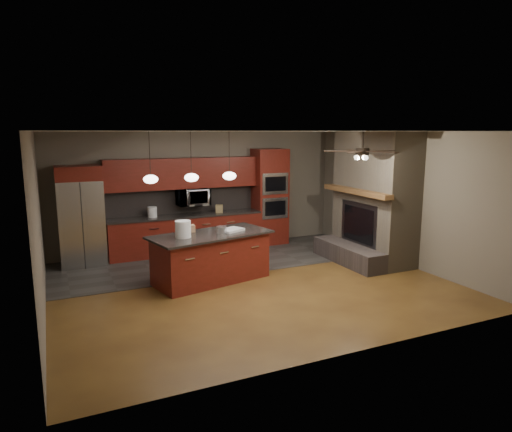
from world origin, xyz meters
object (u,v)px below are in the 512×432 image
paint_tray (231,230)px  counter_bucket (152,212)px  oven_tower (270,197)px  paint_can (221,230)px  cardboard_box (189,229)px  refrigerator (81,216)px  white_bucket (183,229)px  kitchen_island (211,257)px  counter_box (219,209)px  microwave (193,197)px

paint_tray → counter_bucket: counter_bucket is taller
oven_tower → paint_can: bearing=-133.4°
cardboard_box → counter_bucket: size_ratio=0.89×
refrigerator → white_bucket: bearing=-54.9°
kitchen_island → paint_can: (0.20, -0.03, 0.52)m
white_bucket → counter_box: 2.72m
oven_tower → cardboard_box: bearing=-144.2°
kitchen_island → counter_bucket: (-0.62, 2.22, 0.55)m
microwave → paint_tray: microwave is taller
refrigerator → oven_tower: bearing=1.0°
cardboard_box → counter_bucket: 1.94m
white_bucket → counter_box: size_ratio=1.65×
cardboard_box → counter_box: (1.29, 1.87, 0.01)m
refrigerator → paint_can: size_ratio=11.12×
counter_bucket → paint_can: bearing=-70.0°
paint_can → paint_tray: paint_can is taller
oven_tower → kitchen_island: bearing=-136.4°
kitchen_island → cardboard_box: 0.69m
microwave → paint_tray: bearing=-87.8°
microwave → paint_can: 2.33m
paint_can → counter_bucket: size_ratio=0.80×
paint_tray → counter_box: (0.53, 2.12, 0.05)m
kitchen_island → cardboard_box: bearing=125.0°
cardboard_box → counter_box: 2.27m
oven_tower → counter_bucket: (-2.94, 0.01, -0.17)m
counter_bucket → counter_box: size_ratio=1.28×
white_bucket → counter_bucket: size_ratio=1.29×
microwave → refrigerator: (-2.47, -0.13, -0.25)m
microwave → counter_bucket: size_ratio=3.10×
oven_tower → cardboard_box: (-2.65, -1.91, -0.20)m
oven_tower → counter_bucket: 2.94m
cardboard_box → counter_bucket: counter_bucket is taller
counter_box → paint_tray: bearing=-83.0°
white_bucket → cardboard_box: (0.22, 0.40, -0.08)m
oven_tower → paint_tray: oven_tower is taller
white_bucket → paint_can: white_bucket is taller
kitchen_island → white_bucket: (-0.55, -0.09, 0.61)m
refrigerator → white_bucket: size_ratio=6.93×
paint_can → oven_tower: bearing=46.6°
paint_tray → cardboard_box: size_ratio=2.12×
kitchen_island → white_bucket: size_ratio=7.98×
refrigerator → white_bucket: (1.57, -2.23, 0.02)m
white_bucket → paint_tray: (0.98, 0.14, -0.13)m
refrigerator → white_bucket: refrigerator is taller
paint_tray → counter_box: bearing=51.6°
refrigerator → kitchen_island: refrigerator is taller
counter_bucket → refrigerator: bearing=-176.9°
microwave → counter_box: (0.61, -0.10, -0.31)m
white_bucket → cardboard_box: white_bucket is taller
kitchen_island → counter_box: (0.96, 2.17, 0.53)m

